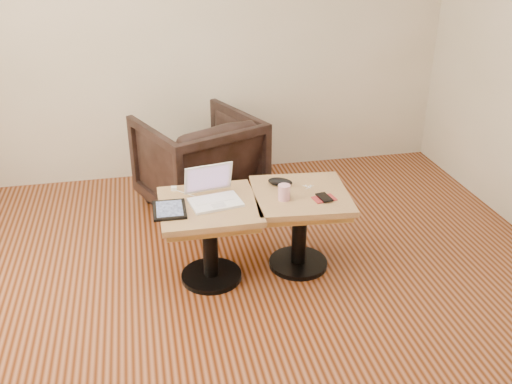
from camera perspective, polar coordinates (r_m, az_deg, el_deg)
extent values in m
cube|color=#481D09|center=(3.49, -0.97, -12.64)|extent=(4.50, 4.50, 0.01)
cube|color=#B6AB8C|center=(5.02, -6.25, 16.40)|extent=(4.50, 0.02, 2.70)
cylinder|color=black|center=(3.84, -4.47, -8.33)|extent=(0.40, 0.40, 0.03)
cylinder|color=black|center=(3.70, -4.61, -5.03)|extent=(0.10, 0.10, 0.48)
cube|color=olive|center=(3.59, -4.74, -2.03)|extent=(0.57, 0.57, 0.04)
cube|color=#8E5A3E|center=(3.57, -4.76, -1.44)|extent=(0.61, 0.61, 0.04)
cylinder|color=black|center=(3.97, 4.23, -7.08)|extent=(0.40, 0.40, 0.03)
cylinder|color=black|center=(3.83, 4.36, -3.85)|extent=(0.10, 0.10, 0.48)
cube|color=olive|center=(3.73, 4.47, -0.92)|extent=(0.61, 0.61, 0.04)
cube|color=#8E5A3E|center=(3.71, 4.49, -0.35)|extent=(0.66, 0.66, 0.04)
cube|color=white|center=(3.56, -4.07, -1.04)|extent=(0.34, 0.27, 0.02)
cube|color=silver|center=(3.58, -4.23, -0.68)|extent=(0.27, 0.15, 0.00)
cube|color=silver|center=(3.50, -3.76, -1.33)|extent=(0.09, 0.07, 0.00)
cube|color=white|center=(3.63, -4.79, 1.40)|extent=(0.32, 0.11, 0.20)
cube|color=maroon|center=(3.63, -4.79, 1.40)|extent=(0.28, 0.09, 0.17)
cube|color=black|center=(3.50, -8.64, -1.78)|extent=(0.20, 0.25, 0.02)
cube|color=#191E38|center=(3.50, -8.65, -1.64)|extent=(0.16, 0.21, 0.00)
cube|color=white|center=(3.76, -8.22, 0.36)|extent=(0.04, 0.04, 0.02)
ellipsoid|color=black|center=(3.78, 2.43, 1.03)|extent=(0.18, 0.14, 0.05)
cylinder|color=#CE4B74|center=(3.59, 2.83, -0.04)|extent=(0.11, 0.11, 0.10)
sphere|color=white|center=(3.77, 5.27, 0.52)|extent=(0.01, 0.01, 0.01)
sphere|color=white|center=(3.79, 5.48, 0.63)|extent=(0.01, 0.01, 0.01)
sphere|color=white|center=(3.78, 5.00, 0.62)|extent=(0.01, 0.01, 0.01)
cylinder|color=white|center=(3.77, 5.27, 0.46)|extent=(0.06, 0.04, 0.00)
cube|color=#A13428|center=(3.63, 6.84, -0.66)|extent=(0.15, 0.12, 0.01)
cube|color=black|center=(3.63, 6.84, -0.53)|extent=(0.09, 0.13, 0.01)
imported|color=black|center=(4.60, -5.74, 2.99)|extent=(1.10, 1.11, 0.78)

